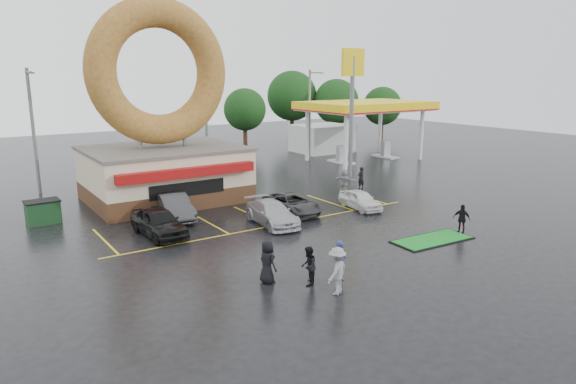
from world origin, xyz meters
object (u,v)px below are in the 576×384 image
car_dgrey (174,207)px  putting_green (432,240)px  person_blue (341,261)px  person_cameraman (462,219)px  car_silver (272,213)px  donut_shop (163,136)px  car_black (159,222)px  car_white (360,200)px  gas_station (346,121)px  streetlight_left (33,128)px  streetlight_mid (207,118)px  shell_sign (352,89)px  car_grey (292,204)px  streetlight_right (310,112)px  dumpster (43,212)px

car_dgrey → putting_green: (9.76, -11.54, -0.72)m
person_blue → person_cameraman: person_blue is taller
car_silver → donut_shop: bearing=114.0°
car_black → car_white: 13.01m
gas_station → person_cameraman: size_ratio=8.40×
car_dgrey → person_blue: bearing=-73.3°
streetlight_left → person_blue: 26.50m
streetlight_mid → car_black: (-10.29, -15.66, -4.01)m
gas_station → shell_sign: size_ratio=1.29×
car_grey → person_cameraman: 10.18m
donut_shop → person_blue: donut_shop is taller
shell_sign → gas_station: bearing=51.9°
streetlight_right → person_blue: size_ratio=4.96×
person_blue → dumpster: bearing=78.3°
car_silver → car_white: bearing=4.4°
streetlight_mid → car_grey: (-1.71, -15.85, -4.15)m
streetlight_left → streetlight_right: bearing=4.4°
gas_station → person_cameraman: gas_station is taller
putting_green → car_grey: bearing=110.0°
streetlight_left → person_cameraman: streetlight_left is taller
dumpster → car_white: bearing=-26.4°
streetlight_right → putting_green: 27.97m
gas_station → streetlight_left: bearing=-178.0°
shell_sign → car_grey: shell_sign is taller
streetlight_left → car_silver: 19.46m
shell_sign → car_dgrey: (-17.34, -4.00, -6.62)m
car_grey → person_blue: size_ratio=2.50×
gas_station → car_dgrey: size_ratio=2.96×
streetlight_right → person_cameraman: (-8.27, -25.45, -3.97)m
streetlight_mid → car_silver: streetlight_mid is taller
car_black → person_cameraman: 16.55m
gas_station → streetlight_mid: 16.04m
streetlight_mid → person_blue: bearing=-103.3°
donut_shop → putting_green: bearing=-63.0°
donut_shop → car_white: 14.03m
streetlight_mid → car_grey: bearing=-96.2°
donut_shop → car_silver: 10.44m
donut_shop → putting_green: 19.05m
shell_sign → streetlight_left: (-23.00, 7.92, -2.60)m
shell_sign → streetlight_right: shell_sign is taller
gas_station → car_dgrey: 27.72m
car_black → person_cameraman: (14.02, -8.79, 0.04)m
car_black → person_blue: (4.15, -10.34, 0.14)m
shell_sign → person_cameraman: 17.67m
car_silver → car_grey: car_silver is taller
gas_station → person_blue: (-22.14, -26.03, -2.79)m
person_cameraman → person_blue: bearing=-101.3°
shell_sign → car_grey: size_ratio=2.33×
streetlight_mid → car_dgrey: size_ratio=1.95×
gas_station → car_white: size_ratio=3.82×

